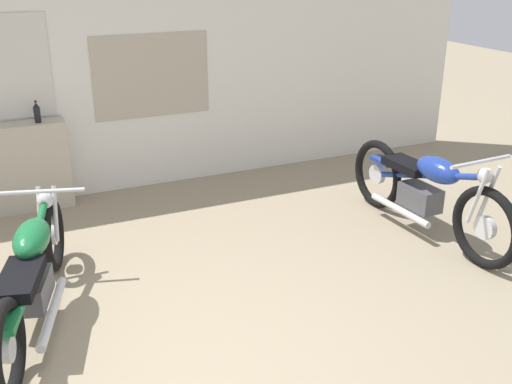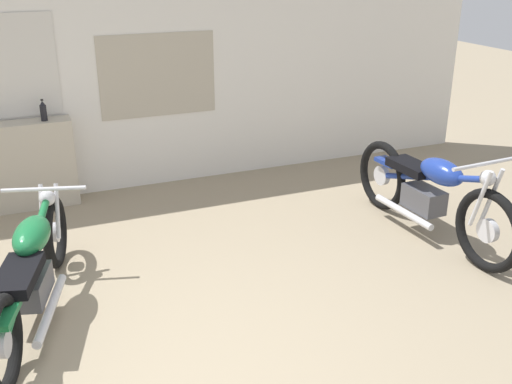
{
  "view_description": "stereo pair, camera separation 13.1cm",
  "coord_description": "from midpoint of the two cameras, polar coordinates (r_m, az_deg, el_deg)",
  "views": [
    {
      "loc": [
        -0.56,
        -2.83,
        2.46
      ],
      "look_at": [
        1.23,
        1.16,
        0.7
      ],
      "focal_mm": 42.0,
      "sensor_mm": 36.0,
      "label": 1
    },
    {
      "loc": [
        -0.44,
        -2.88,
        2.46
      ],
      "look_at": [
        1.23,
        1.16,
        0.7
      ],
      "focal_mm": 42.0,
      "sensor_mm": 36.0,
      "label": 2
    }
  ],
  "objects": [
    {
      "name": "motorcycle_green",
      "position": [
        4.5,
        -21.29,
        -7.1
      ],
      "size": [
        0.82,
        2.08,
        0.76
      ],
      "color": "black",
      "rests_on": "ground_plane"
    },
    {
      "name": "motorcycle_blue",
      "position": [
        5.68,
        15.24,
        0.18
      ],
      "size": [
        0.64,
        2.13,
        0.9
      ],
      "color": "black",
      "rests_on": "ground_plane"
    },
    {
      "name": "bottle_center",
      "position": [
        6.3,
        -20.7,
        7.07
      ],
      "size": [
        0.06,
        0.06,
        0.22
      ],
      "color": "black",
      "rests_on": "sill_counter"
    },
    {
      "name": "wall_back",
      "position": [
        6.43,
        -19.92,
        11.17
      ],
      "size": [
        10.0,
        0.07,
        2.8
      ],
      "color": "silver",
      "rests_on": "ground_plane"
    }
  ]
}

